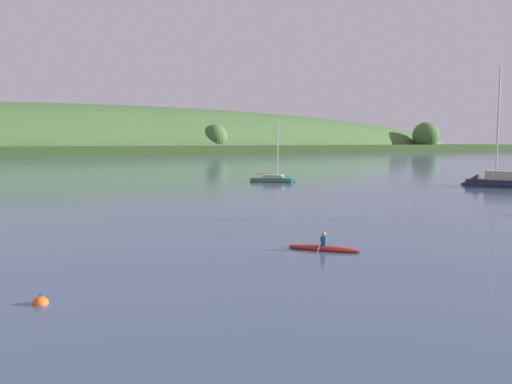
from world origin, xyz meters
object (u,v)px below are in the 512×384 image
object	(u,v)px
sailboat_far_left	(278,181)
canoe_with_paddler	(324,248)
sailboat_near_mooring	(495,184)
mooring_buoy_foreground	(40,304)

from	to	relation	value
sailboat_far_left	canoe_with_paddler	distance (m)	44.78
canoe_with_paddler	sailboat_far_left	bearing A→B (deg)	-67.68
sailboat_near_mooring	mooring_buoy_foreground	size ratio (longest dim) A/B	24.95
sailboat_near_mooring	canoe_with_paddler	distance (m)	44.95
canoe_with_paddler	mooring_buoy_foreground	size ratio (longest dim) A/B	5.40
sailboat_far_left	canoe_with_paddler	world-z (taller)	sailboat_far_left
sailboat_far_left	mooring_buoy_foreground	size ratio (longest dim) A/B	15.13
canoe_with_paddler	mooring_buoy_foreground	world-z (taller)	canoe_with_paddler
sailboat_near_mooring	canoe_with_paddler	world-z (taller)	sailboat_near_mooring
sailboat_near_mooring	sailboat_far_left	bearing A→B (deg)	21.97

